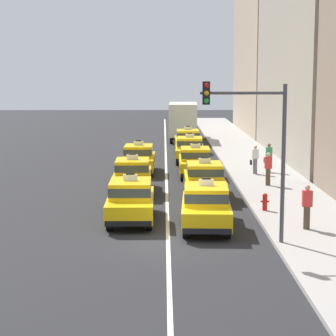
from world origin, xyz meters
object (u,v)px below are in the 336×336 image
Objects in this scene: taxi_left_nearest at (131,200)px; pedestrian_by_storefront at (268,169)px; box_truck_right_sixth at (183,120)px; pedestrian_near_crosswalk at (255,160)px; pedestrian_mid_block at (307,207)px; pedestrian_trailing at (269,158)px; taxi_right_fifth at (188,140)px; taxi_right_second at (204,179)px; taxi_left_third at (139,158)px; taxi_right_third at (195,161)px; taxi_right_fourth at (190,149)px; traffic_light_pole at (255,135)px; taxi_right_nearest at (206,205)px; fire_hydrant at (265,201)px; taxi_left_second at (132,175)px.

pedestrian_by_storefront is at bearing 48.34° from taxi_left_nearest.
pedestrian_near_crosswalk is at bearing -79.79° from box_truck_right_sixth.
pedestrian_mid_block is 13.90m from pedestrian_trailing.
taxi_right_second is at bearing -89.59° from taxi_right_fifth.
pedestrian_by_storefront is (6.79, -5.05, 0.13)m from taxi_left_third.
taxi_right_third reaches higher than pedestrian_near_crosswalk.
box_truck_right_sixth reaches higher than taxi_right_fourth.
taxi_right_fourth is 2.79× the size of pedestrian_trailing.
taxi_left_third is 0.82× the size of traffic_light_pole.
box_truck_right_sixth is at bearing 90.34° from taxi_right_third.
taxi_right_second is (0.31, 6.09, 0.00)m from taxi_right_nearest.
taxi_right_fifth is at bearing 96.55° from fire_hydrant.
taxi_left_nearest is 2.83× the size of pedestrian_near_crosswalk.
box_truck_right_sixth is at bearing 90.14° from taxi_right_fourth.
taxi_right_third is at bearing -89.66° from box_truck_right_sixth.
taxi_left_nearest is at bearing -97.80° from taxi_right_fifth.
pedestrian_by_storefront is (0.06, 9.39, 0.02)m from pedestrian_mid_block.
box_truck_right_sixth is at bearing 96.28° from pedestrian_mid_block.
pedestrian_near_crosswalk is 0.29× the size of traffic_light_pole.
taxi_left_third reaches higher than pedestrian_mid_block.
pedestrian_by_storefront reaches higher than pedestrian_near_crosswalk.
pedestrian_mid_block is 4.08m from traffic_light_pole.
traffic_light_pole is at bearing -103.00° from fire_hydrant.
pedestrian_trailing reaches higher than pedestrian_mid_block.
pedestrian_by_storefront is (3.41, 2.54, 0.13)m from taxi_right_second.
taxi_left_third is at bearing 105.39° from traffic_light_pole.
taxi_right_nearest is 1.01× the size of taxi_right_fifth.
taxi_right_fourth is 0.83× the size of traffic_light_pole.
fire_hydrant is at bearing -95.49° from pedestrian_near_crosswalk.
taxi_right_second reaches higher than pedestrian_by_storefront.
taxi_left_nearest and taxi_right_second have the same top height.
box_truck_right_sixth is 19.34m from pedestrian_trailing.
taxi_left_third is 6.28× the size of fire_hydrant.
traffic_light_pole reaches higher than box_truck_right_sixth.
pedestrian_trailing is 10.76m from fire_hydrant.
taxi_right_second is at bearing -89.02° from taxi_right_fourth.
taxi_left_nearest is at bearing 158.16° from taxi_right_nearest.
taxi_right_nearest and taxi_right_second have the same top height.
taxi_right_second reaches higher than pedestrian_trailing.
taxi_right_fifth reaches higher than pedestrian_trailing.
pedestrian_by_storefront is 4.54m from pedestrian_trailing.
traffic_light_pole reaches higher than fire_hydrant.
box_truck_right_sixth is 4.16× the size of pedestrian_by_storefront.
pedestrian_mid_block is at bearing -50.25° from taxi_left_second.
pedestrian_by_storefront is at bearing 36.65° from taxi_right_second.
pedestrian_near_crosswalk is at bearing -142.44° from pedestrian_trailing.
taxi_left_second is 3.69m from taxi_right_second.
box_truck_right_sixth is at bearing 82.55° from taxi_left_second.
taxi_right_third is 4.34m from pedestrian_trailing.
taxi_left_second is 9.50m from pedestrian_trailing.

